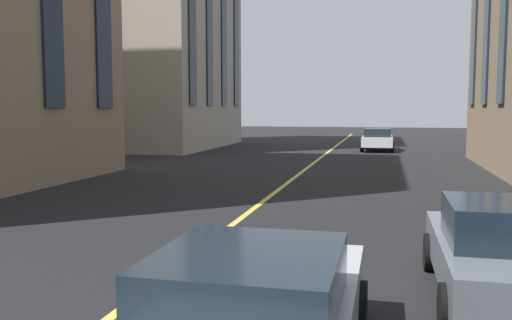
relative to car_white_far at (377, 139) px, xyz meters
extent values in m
cube|color=#D8C64C|center=(-18.33, 2.83, -0.70)|extent=(80.00, 0.16, 0.01)
cube|color=silver|center=(0.05, 0.00, -0.11)|extent=(4.40, 1.80, 0.55)
cube|color=#19232D|center=(-0.17, 0.00, 0.42)|extent=(1.85, 1.58, 0.50)
cylinder|color=black|center=(1.50, 0.86, -0.38)|extent=(0.64, 0.22, 0.64)
cylinder|color=black|center=(1.50, -0.86, -0.38)|extent=(0.64, 0.22, 0.64)
cylinder|color=black|center=(-1.40, 0.86, -0.38)|extent=(0.64, 0.22, 0.64)
cylinder|color=black|center=(-1.40, -0.86, -0.38)|extent=(0.64, 0.22, 0.64)
cube|color=slate|center=(-26.64, -2.07, -0.13)|extent=(3.90, 1.75, 0.55)
cube|color=#19232D|center=(-26.84, -2.07, 0.42)|extent=(1.64, 1.54, 0.55)
cylinder|color=black|center=(-25.36, -1.23, -0.40)|extent=(0.60, 0.21, 0.60)
cylinder|color=black|center=(-27.93, -1.23, -0.40)|extent=(0.60, 0.21, 0.60)
cube|color=#19232D|center=(-29.88, 0.66, 0.42)|extent=(1.85, 1.58, 0.50)
cylinder|color=black|center=(-28.20, 1.53, -0.38)|extent=(0.64, 0.22, 0.64)
cylinder|color=black|center=(-28.20, -0.20, -0.38)|extent=(0.64, 0.22, 0.64)
cube|color=#19232D|center=(4.72, 10.28, 9.58)|extent=(1.10, 0.10, 15.03)
camera|label=1|loc=(-34.43, -0.48, 1.91)|focal=38.48mm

